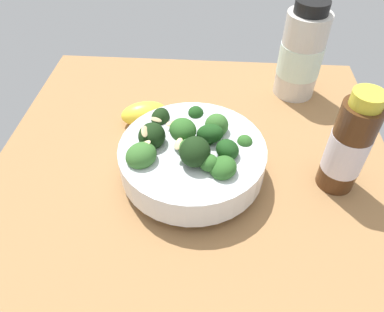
{
  "coord_description": "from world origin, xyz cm",
  "views": [
    {
      "loc": [
        39.12,
        2.59,
        40.29
      ],
      "look_at": [
        2.53,
        -0.04,
        4.0
      ],
      "focal_mm": 33.98,
      "sensor_mm": 36.0,
      "label": 1
    }
  ],
  "objects_px": {
    "bowl_of_broccoli": "(191,156)",
    "bottle_tall": "(301,54)",
    "bottle_short": "(348,147)",
    "lemon_wedge": "(144,113)"
  },
  "relations": [
    {
      "from": "bowl_of_broccoli",
      "to": "bottle_tall",
      "type": "height_order",
      "value": "bottle_tall"
    },
    {
      "from": "bowl_of_broccoli",
      "to": "bottle_tall",
      "type": "distance_m",
      "value": 0.29
    },
    {
      "from": "bottle_short",
      "to": "bowl_of_broccoli",
      "type": "bearing_deg",
      "value": -89.67
    },
    {
      "from": "bottle_tall",
      "to": "bottle_short",
      "type": "distance_m",
      "value": 0.23
    },
    {
      "from": "lemon_wedge",
      "to": "bowl_of_broccoli",
      "type": "bearing_deg",
      "value": 37.07
    },
    {
      "from": "bottle_tall",
      "to": "lemon_wedge",
      "type": "bearing_deg",
      "value": -67.35
    },
    {
      "from": "bottle_tall",
      "to": "bottle_short",
      "type": "relative_size",
      "value": 1.1
    },
    {
      "from": "bowl_of_broccoli",
      "to": "lemon_wedge",
      "type": "relative_size",
      "value": 2.64
    },
    {
      "from": "lemon_wedge",
      "to": "bottle_short",
      "type": "distance_m",
      "value": 0.33
    },
    {
      "from": "bowl_of_broccoli",
      "to": "lemon_wedge",
      "type": "height_order",
      "value": "bowl_of_broccoli"
    }
  ]
}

